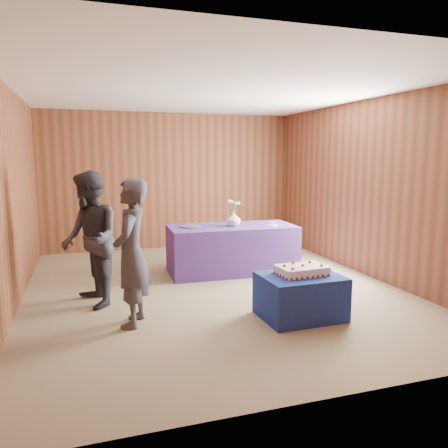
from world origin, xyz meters
name	(u,v)px	position (x,y,z in m)	size (l,w,h in m)	color
ground	(212,288)	(0.00, 0.00, 0.00)	(6.00, 6.00, 0.00)	#86765C
room_shell	(212,159)	(0.00, 0.00, 1.80)	(5.04, 6.04, 2.72)	brown
cake_table	(300,296)	(0.65, -1.38, 0.25)	(0.90, 0.70, 0.50)	navy
serving_table	(232,249)	(0.55, 0.77, 0.38)	(2.00, 0.90, 0.75)	#4D338C
sheet_cake	(302,270)	(0.67, -1.35, 0.55)	(0.60, 0.43, 0.13)	white
vase	(234,219)	(0.57, 0.75, 0.87)	(0.22, 0.22, 0.23)	white
flower_spray	(234,203)	(0.57, 0.75, 1.12)	(0.22, 0.22, 0.17)	#286428
platter	(191,226)	(-0.09, 0.86, 0.76)	(0.34, 0.34, 0.02)	#59458B
plate	(272,225)	(1.16, 0.58, 0.76)	(0.19, 0.19, 0.01)	white
cake_slice	(272,223)	(1.16, 0.58, 0.79)	(0.08, 0.08, 0.08)	white
knife	(281,226)	(1.26, 0.47, 0.75)	(0.26, 0.02, 0.00)	#B8B9BD
guest_left	(131,253)	(-1.21, -1.01, 0.81)	(0.59, 0.39, 1.61)	#383843
guest_right	(90,240)	(-1.62, -0.23, 0.84)	(0.81, 0.63, 1.68)	#2E2D37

